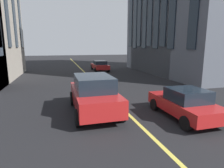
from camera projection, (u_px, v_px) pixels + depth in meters
The scene contains 4 objects.
lane_centre_line at pixel (104, 91), 14.37m from camera, with size 80.00×0.16×0.01m.
car_red_mid at pixel (94, 94), 9.51m from camera, with size 4.70×2.14×1.88m.
car_red_far at pixel (100, 65), 26.20m from camera, with size 4.40×1.95×1.37m.
car_red_near at pixel (185, 103), 8.86m from camera, with size 3.90×1.89×1.40m.
Camera 1 is at (6.36, 3.20, 3.30)m, focal length 30.53 mm.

